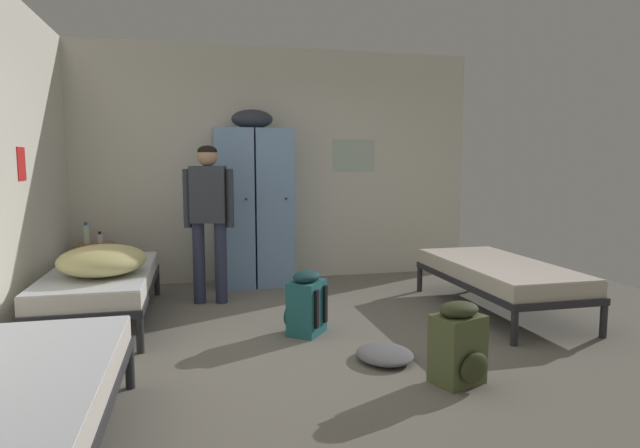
% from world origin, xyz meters
% --- Properties ---
extents(ground_plane, '(7.99, 7.99, 0.00)m').
position_xyz_m(ground_plane, '(0.00, 0.00, 0.00)').
color(ground_plane, slate).
extents(room_backdrop, '(4.96, 5.05, 2.85)m').
position_xyz_m(room_backdrop, '(-1.23, 1.26, 1.42)').
color(room_backdrop, silver).
rests_on(room_backdrop, ground_plane).
extents(locker_bank, '(0.90, 0.55, 2.07)m').
position_xyz_m(locker_bank, '(-0.35, 2.22, 0.97)').
color(locker_bank, '#7A9ECC').
rests_on(locker_bank, ground_plane).
extents(shelf_unit, '(0.38, 0.30, 0.57)m').
position_xyz_m(shelf_unit, '(-2.12, 2.20, 0.35)').
color(shelf_unit, '#99704C').
rests_on(shelf_unit, ground_plane).
extents(bed_left_front, '(0.90, 1.90, 0.49)m').
position_xyz_m(bed_left_front, '(-1.87, -1.45, 0.38)').
color(bed_left_front, '#28282D').
rests_on(bed_left_front, ground_plane).
extents(bed_left_rear, '(0.90, 1.90, 0.49)m').
position_xyz_m(bed_left_rear, '(-1.87, 1.05, 0.38)').
color(bed_left_rear, '#28282D').
rests_on(bed_left_rear, ground_plane).
extents(bed_right, '(0.90, 1.90, 0.49)m').
position_xyz_m(bed_right, '(1.87, 0.54, 0.38)').
color(bed_right, '#28282D').
rests_on(bed_right, ground_plane).
extents(bedding_heap, '(0.74, 0.83, 0.26)m').
position_xyz_m(bedding_heap, '(-1.81, 0.81, 0.62)').
color(bedding_heap, '#D1C67F').
rests_on(bedding_heap, bed_left_rear).
extents(person_traveler, '(0.51, 0.27, 1.63)m').
position_xyz_m(person_traveler, '(-0.88, 1.50, 0.99)').
color(person_traveler, '#2D334C').
rests_on(person_traveler, ground_plane).
extents(water_bottle, '(0.07, 0.07, 0.24)m').
position_xyz_m(water_bottle, '(-2.20, 2.22, 0.68)').
color(water_bottle, silver).
rests_on(water_bottle, shelf_unit).
extents(lotion_bottle, '(0.06, 0.06, 0.13)m').
position_xyz_m(lotion_bottle, '(-2.05, 2.16, 0.63)').
color(lotion_bottle, beige).
rests_on(lotion_bottle, shelf_unit).
extents(backpack_olive, '(0.38, 0.39, 0.55)m').
position_xyz_m(backpack_olive, '(0.67, -0.94, 0.26)').
color(backpack_olive, '#566038').
rests_on(backpack_olive, ground_plane).
extents(backpack_teal, '(0.42, 0.41, 0.55)m').
position_xyz_m(backpack_teal, '(-0.12, 0.30, 0.26)').
color(backpack_teal, '#23666B').
rests_on(backpack_teal, ground_plane).
extents(clothes_pile_grey, '(0.42, 0.48, 0.09)m').
position_xyz_m(clothes_pile_grey, '(0.33, -0.44, 0.04)').
color(clothes_pile_grey, slate).
rests_on(clothes_pile_grey, ground_plane).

